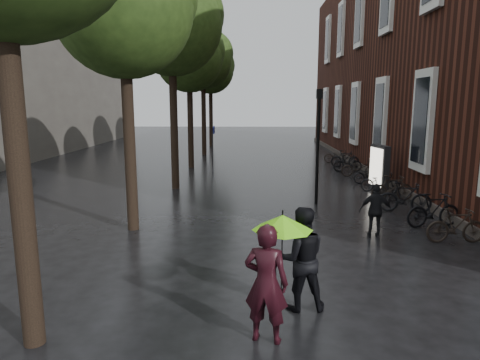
{
  "coord_description": "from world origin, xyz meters",
  "views": [
    {
      "loc": [
        -0.69,
        -4.94,
        3.66
      ],
      "look_at": [
        -0.98,
        6.63,
        1.54
      ],
      "focal_mm": 32.0,
      "sensor_mm": 36.0,
      "label": 1
    }
  ],
  "objects_px": {
    "pedestrian_walking": "(376,211)",
    "parked_bicycles": "(374,177)",
    "person_burgundy": "(266,283)",
    "person_black": "(301,258)",
    "lamp_post": "(318,135)",
    "ad_lightbox": "(379,168)"
  },
  "relations": [
    {
      "from": "person_burgundy",
      "to": "parked_bicycles",
      "type": "bearing_deg",
      "value": -98.37
    },
    {
      "from": "person_black",
      "to": "parked_bicycles",
      "type": "xyz_separation_m",
      "value": [
        4.44,
        11.15,
        -0.47
      ]
    },
    {
      "from": "pedestrian_walking",
      "to": "parked_bicycles",
      "type": "height_order",
      "value": "pedestrian_walking"
    },
    {
      "from": "parked_bicycles",
      "to": "ad_lightbox",
      "type": "bearing_deg",
      "value": -90.33
    },
    {
      "from": "person_burgundy",
      "to": "pedestrian_walking",
      "type": "height_order",
      "value": "person_burgundy"
    },
    {
      "from": "parked_bicycles",
      "to": "person_burgundy",
      "type": "bearing_deg",
      "value": -112.61
    },
    {
      "from": "parked_bicycles",
      "to": "lamp_post",
      "type": "height_order",
      "value": "lamp_post"
    },
    {
      "from": "pedestrian_walking",
      "to": "parked_bicycles",
      "type": "relative_size",
      "value": 0.1
    },
    {
      "from": "person_burgundy",
      "to": "lamp_post",
      "type": "relative_size",
      "value": 0.46
    },
    {
      "from": "person_burgundy",
      "to": "parked_bicycles",
      "type": "height_order",
      "value": "person_burgundy"
    },
    {
      "from": "pedestrian_walking",
      "to": "parked_bicycles",
      "type": "xyz_separation_m",
      "value": [
        1.92,
        6.97,
        -0.28
      ]
    },
    {
      "from": "person_burgundy",
      "to": "pedestrian_walking",
      "type": "bearing_deg",
      "value": -106.88
    },
    {
      "from": "person_burgundy",
      "to": "person_black",
      "type": "xyz_separation_m",
      "value": [
        0.65,
        1.08,
        -0.0
      ]
    },
    {
      "from": "person_burgundy",
      "to": "person_black",
      "type": "distance_m",
      "value": 1.26
    },
    {
      "from": "person_black",
      "to": "lamp_post",
      "type": "xyz_separation_m",
      "value": [
        1.5,
        8.03,
        1.55
      ]
    },
    {
      "from": "person_burgundy",
      "to": "person_black",
      "type": "bearing_deg",
      "value": -106.83
    },
    {
      "from": "person_black",
      "to": "parked_bicycles",
      "type": "distance_m",
      "value": 12.01
    },
    {
      "from": "pedestrian_walking",
      "to": "parked_bicycles",
      "type": "distance_m",
      "value": 7.24
    },
    {
      "from": "person_burgundy",
      "to": "lamp_post",
      "type": "xyz_separation_m",
      "value": [
        2.15,
        9.11,
        1.55
      ]
    },
    {
      "from": "pedestrian_walking",
      "to": "ad_lightbox",
      "type": "height_order",
      "value": "ad_lightbox"
    },
    {
      "from": "parked_bicycles",
      "to": "ad_lightbox",
      "type": "distance_m",
      "value": 0.87
    },
    {
      "from": "ad_lightbox",
      "to": "lamp_post",
      "type": "distance_m",
      "value": 4.09
    }
  ]
}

